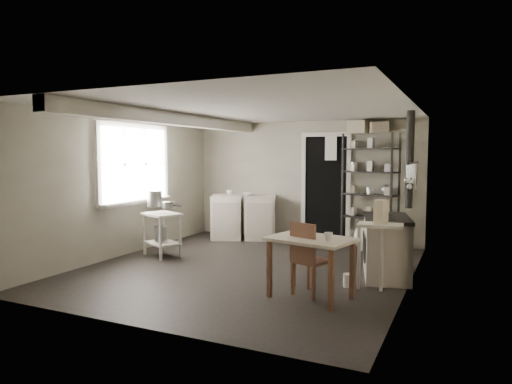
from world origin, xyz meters
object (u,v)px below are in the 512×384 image
at_px(prep_table, 162,232).
at_px(work_table, 311,266).
at_px(stockpot, 154,199).
at_px(flour_sack, 366,238).
at_px(chair, 312,254).
at_px(shelf_rack, 370,195).
at_px(stove, 386,245).
at_px(base_cabinets, 244,216).

bearing_deg(prep_table, work_table, -20.14).
relative_size(prep_table, work_table, 0.76).
xyz_separation_m(stockpot, flour_sack, (3.11, 1.74, -0.70)).
relative_size(work_table, chair, 1.06).
relative_size(stockpot, work_table, 0.28).
distance_m(work_table, chair, 0.16).
distance_m(stockpot, shelf_rack, 3.76).
distance_m(prep_table, stove, 3.54).
xyz_separation_m(work_table, flour_sack, (0.08, 2.80, -0.14)).
height_order(shelf_rack, work_table, shelf_rack).
xyz_separation_m(base_cabinets, work_table, (2.36, -3.00, -0.08)).
relative_size(shelf_rack, chair, 2.32).
xyz_separation_m(chair, flour_sack, (0.11, 2.69, -0.24)).
bearing_deg(shelf_rack, flour_sack, -70.87).
bearing_deg(stockpot, stove, 3.52).
bearing_deg(flour_sack, stove, -69.38).
bearing_deg(work_table, base_cabinets, 128.20).
height_order(shelf_rack, flour_sack, shelf_rack).
distance_m(base_cabinets, shelf_rack, 2.47).
xyz_separation_m(stockpot, base_cabinets, (0.67, 1.94, -0.48)).
height_order(base_cabinets, chair, chair).
bearing_deg(shelf_rack, work_table, -76.20).
bearing_deg(shelf_rack, prep_table, -128.72).
bearing_deg(base_cabinets, work_table, -73.99).
distance_m(stockpot, flour_sack, 3.63).
height_order(stove, flour_sack, stove).
xyz_separation_m(base_cabinets, flour_sack, (2.44, -0.19, -0.22)).
distance_m(shelf_rack, flour_sack, 0.83).
height_order(base_cabinets, work_table, base_cabinets).
distance_m(chair, flour_sack, 2.70).
bearing_deg(shelf_rack, stockpot, -130.09).
relative_size(chair, flour_sack, 1.78).
distance_m(stockpot, chair, 3.18).
bearing_deg(chair, work_table, -57.19).
bearing_deg(chair, stockpot, -177.54).
distance_m(base_cabinets, flour_sack, 2.46).
bearing_deg(prep_table, stove, 3.74).
relative_size(base_cabinets, stove, 1.25).
bearing_deg(shelf_rack, stove, -58.11).
relative_size(base_cabinets, work_table, 1.41).
bearing_deg(work_table, prep_table, 159.86).
xyz_separation_m(prep_table, base_cabinets, (0.52, 1.94, 0.06)).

